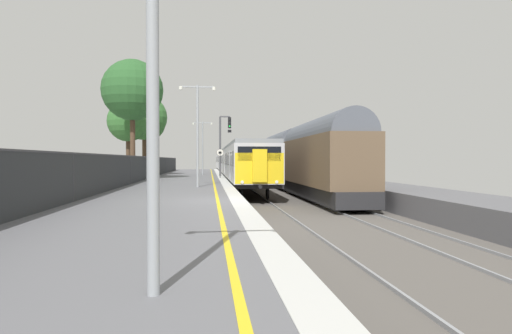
# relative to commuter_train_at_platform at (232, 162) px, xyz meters

# --- Properties ---
(ground) EXTENTS (17.40, 110.00, 1.21)m
(ground) POSITION_rel_commuter_train_at_platform_xyz_m (0.54, -37.90, -1.88)
(ground) COLOR slate
(commuter_train_at_platform) EXTENTS (2.83, 60.35, 3.81)m
(commuter_train_at_platform) POSITION_rel_commuter_train_at_platform_xyz_m (0.00, 0.00, 0.00)
(commuter_train_at_platform) COLOR #B7B7BC
(commuter_train_at_platform) RESTS_ON ground
(freight_train_adjacent_track) EXTENTS (2.60, 28.26, 4.92)m
(freight_train_adjacent_track) POSITION_rel_commuter_train_at_platform_xyz_m (4.00, -20.74, 0.43)
(freight_train_adjacent_track) COLOR #232326
(freight_train_adjacent_track) RESTS_ON ground
(signal_gantry) EXTENTS (1.10, 0.24, 5.44)m
(signal_gantry) POSITION_rel_commuter_train_at_platform_xyz_m (-1.49, -13.81, 2.11)
(signal_gantry) COLOR #47474C
(signal_gantry) RESTS_ON ground
(speed_limit_sign) EXTENTS (0.59, 0.08, 2.37)m
(speed_limit_sign) POSITION_rel_commuter_train_at_platform_xyz_m (-1.85, -17.64, 0.26)
(speed_limit_sign) COLOR #59595B
(speed_limit_sign) RESTS_ON ground
(platform_lamp_near) EXTENTS (2.00, 0.20, 4.92)m
(platform_lamp_near) POSITION_rel_commuter_train_at_platform_xyz_m (-3.37, -49.33, 1.68)
(platform_lamp_near) COLOR #93999E
(platform_lamp_near) RESTS_ON ground
(platform_lamp_mid) EXTENTS (2.00, 0.20, 5.57)m
(platform_lamp_mid) POSITION_rel_commuter_train_at_platform_xyz_m (-3.37, -29.60, 2.03)
(platform_lamp_mid) COLOR #93999E
(platform_lamp_mid) RESTS_ON ground
(platform_lamp_far) EXTENTS (2.00, 0.20, 5.23)m
(platform_lamp_far) POSITION_rel_commuter_train_at_platform_xyz_m (-3.37, -9.87, 1.85)
(platform_lamp_far) COLOR #93999E
(platform_lamp_far) RESTS_ON ground
(platform_back_fence) EXTENTS (0.07, 99.00, 1.76)m
(platform_back_fence) POSITION_rel_commuter_train_at_platform_xyz_m (-7.55, -37.90, -0.35)
(platform_back_fence) COLOR #282B2D
(platform_back_fence) RESTS_ON ground
(background_tree_left) EXTENTS (4.39, 4.39, 7.78)m
(background_tree_left) POSITION_rel_commuter_train_at_platform_xyz_m (-8.86, -9.95, 4.14)
(background_tree_left) COLOR #473323
(background_tree_left) RESTS_ON ground
(background_tree_centre) EXTENTS (4.58, 4.58, 9.02)m
(background_tree_centre) POSITION_rel_commuter_train_at_platform_xyz_m (-8.51, -19.79, 5.34)
(background_tree_centre) COLOR #473323
(background_tree_centre) RESTS_ON ground
(background_tree_right) EXTENTS (3.54, 3.54, 6.61)m
(background_tree_right) POSITION_rel_commuter_train_at_platform_xyz_m (-9.76, -14.49, 3.47)
(background_tree_right) COLOR #473323
(background_tree_right) RESTS_ON ground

